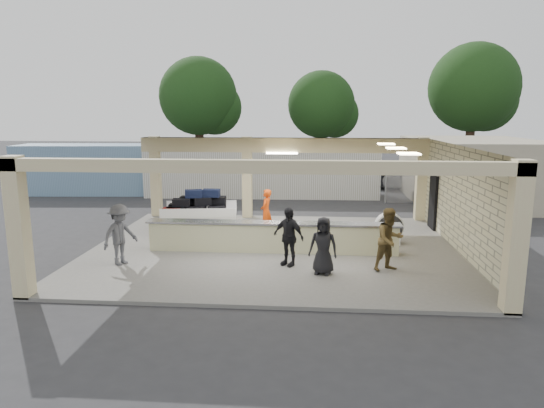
# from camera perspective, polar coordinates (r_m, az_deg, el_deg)

# --- Properties ---
(ground) EXTENTS (120.00, 120.00, 0.00)m
(ground) POSITION_cam_1_polar(r_m,az_deg,el_deg) (16.33, 0.17, -5.44)
(ground) COLOR #2A2A2D
(ground) RESTS_ON ground
(pavilion) EXTENTS (12.01, 10.00, 3.55)m
(pavilion) POSITION_cam_1_polar(r_m,az_deg,el_deg) (16.64, 1.08, -0.36)
(pavilion) COLOR #615F5A
(pavilion) RESTS_ON ground
(baggage_counter) EXTENTS (8.20, 0.58, 0.98)m
(baggage_counter) POSITION_cam_1_polar(r_m,az_deg,el_deg) (15.69, 0.03, -3.89)
(baggage_counter) COLOR #C2C091
(baggage_counter) RESTS_ON pavilion
(luggage_cart) EXTENTS (2.93, 2.05, 1.59)m
(luggage_cart) POSITION_cam_1_polar(r_m,az_deg,el_deg) (18.47, -8.72, -0.61)
(luggage_cart) COLOR white
(luggage_cart) RESTS_ON pavilion
(drum_fan) EXTENTS (0.99, 0.54, 1.08)m
(drum_fan) POSITION_cam_1_polar(r_m,az_deg,el_deg) (17.12, 13.61, -2.64)
(drum_fan) COLOR white
(drum_fan) RESTS_ON pavilion
(baggage_handler) EXTENTS (0.45, 0.66, 1.65)m
(baggage_handler) POSITION_cam_1_polar(r_m,az_deg,el_deg) (18.00, -0.69, -0.88)
(baggage_handler) COLOR #E6440C
(baggage_handler) RESTS_ON pavilion
(passenger_a) EXTENTS (0.96, 0.75, 1.81)m
(passenger_a) POSITION_cam_1_polar(r_m,az_deg,el_deg) (14.15, 13.67, -4.08)
(passenger_a) COLOR brown
(passenger_a) RESTS_ON pavilion
(passenger_b) EXTENTS (1.06, 0.85, 1.74)m
(passenger_b) POSITION_cam_1_polar(r_m,az_deg,el_deg) (14.23, 1.94, -3.84)
(passenger_b) COLOR black
(passenger_b) RESTS_ON pavilion
(passenger_c) EXTENTS (0.95, 1.21, 1.81)m
(passenger_c) POSITION_cam_1_polar(r_m,az_deg,el_deg) (14.99, -17.47, -3.45)
(passenger_c) COLOR #494A4E
(passenger_c) RESTS_ON pavilion
(passenger_d) EXTENTS (0.84, 0.49, 1.62)m
(passenger_d) POSITION_cam_1_polar(r_m,az_deg,el_deg) (13.57, 6.04, -4.89)
(passenger_d) COLOR black
(passenger_d) RESTS_ON pavilion
(car_white_a) EXTENTS (5.99, 4.60, 1.55)m
(car_white_a) POSITION_cam_1_polar(r_m,az_deg,el_deg) (30.28, 16.13, 3.14)
(car_white_a) COLOR silver
(car_white_a) RESTS_ON ground
(car_white_b) EXTENTS (4.73, 3.25, 1.40)m
(car_white_b) POSITION_cam_1_polar(r_m,az_deg,el_deg) (31.63, 23.82, 2.82)
(car_white_b) COLOR silver
(car_white_b) RESTS_ON ground
(car_dark) EXTENTS (4.45, 1.75, 1.46)m
(car_dark) POSITION_cam_1_polar(r_m,az_deg,el_deg) (30.56, 16.01, 3.13)
(car_dark) COLOR black
(car_dark) RESTS_ON ground
(container_white) EXTENTS (12.65, 2.88, 2.73)m
(container_white) POSITION_cam_1_polar(r_m,az_deg,el_deg) (26.75, -1.18, 3.89)
(container_white) COLOR silver
(container_white) RESTS_ON ground
(container_blue) EXTENTS (10.77, 3.35, 2.76)m
(container_blue) POSITION_cam_1_polar(r_m,az_deg,el_deg) (29.07, -18.14, 3.94)
(container_blue) COLOR #6D8FAF
(container_blue) RESTS_ON ground
(fence) EXTENTS (12.06, 0.06, 2.03)m
(fence) POSITION_cam_1_polar(r_m,az_deg,el_deg) (26.74, 26.06, 2.12)
(fence) COLOR gray
(fence) RESTS_ON ground
(tree_left) EXTENTS (6.60, 6.30, 9.00)m
(tree_left) POSITION_cam_1_polar(r_m,az_deg,el_deg) (40.79, -8.16, 12.08)
(tree_left) COLOR #382619
(tree_left) RESTS_ON ground
(tree_mid) EXTENTS (6.00, 5.60, 8.00)m
(tree_mid) POSITION_cam_1_polar(r_m,az_deg,el_deg) (41.81, 6.25, 11.23)
(tree_mid) COLOR #382619
(tree_mid) RESTS_ON ground
(tree_right) EXTENTS (7.20, 7.00, 10.00)m
(tree_right) POSITION_cam_1_polar(r_m,az_deg,el_deg) (42.88, 22.95, 12.13)
(tree_right) COLOR #382619
(tree_right) RESTS_ON ground
(adjacent_building) EXTENTS (6.00, 8.00, 3.20)m
(adjacent_building) POSITION_cam_1_polar(r_m,az_deg,el_deg) (27.10, 22.44, 3.67)
(adjacent_building) COLOR #B3A98F
(adjacent_building) RESTS_ON ground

